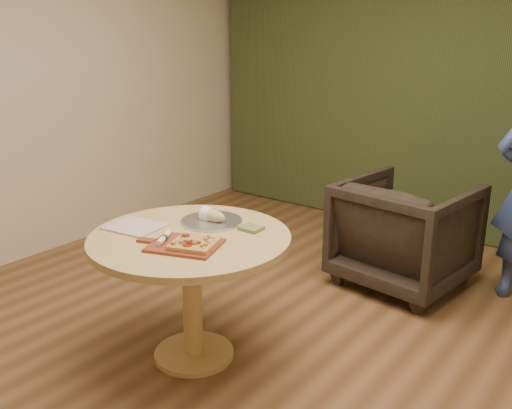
{
  "coord_description": "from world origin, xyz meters",
  "views": [
    {
      "loc": [
        1.67,
        -2.09,
        1.84
      ],
      "look_at": [
        -0.1,
        0.25,
        0.92
      ],
      "focal_mm": 40.0,
      "sensor_mm": 36.0,
      "label": 1
    }
  ],
  "objects_px": {
    "pedestal_table": "(191,259)",
    "pizza_paddle": "(183,245)",
    "bread_roll": "(210,215)",
    "armchair": "(406,228)",
    "serving_tray": "(212,221)",
    "flatbread_pizza": "(194,243)",
    "cutlery_roll": "(164,238)"
  },
  "relations": [
    {
      "from": "serving_tray",
      "to": "bread_roll",
      "type": "xyz_separation_m",
      "value": [
        -0.01,
        -0.0,
        0.04
      ]
    },
    {
      "from": "pizza_paddle",
      "to": "flatbread_pizza",
      "type": "xyz_separation_m",
      "value": [
        0.06,
        0.02,
        0.02
      ]
    },
    {
      "from": "armchair",
      "to": "serving_tray",
      "type": "bearing_deg",
      "value": 74.11
    },
    {
      "from": "cutlery_roll",
      "to": "serving_tray",
      "type": "bearing_deg",
      "value": 65.08
    },
    {
      "from": "cutlery_roll",
      "to": "pedestal_table",
      "type": "bearing_deg",
      "value": 54.04
    },
    {
      "from": "bread_roll",
      "to": "flatbread_pizza",
      "type": "bearing_deg",
      "value": -60.27
    },
    {
      "from": "pizza_paddle",
      "to": "cutlery_roll",
      "type": "bearing_deg",
      "value": 174.3
    },
    {
      "from": "pedestal_table",
      "to": "pizza_paddle",
      "type": "distance_m",
      "value": 0.22
    },
    {
      "from": "bread_roll",
      "to": "pizza_paddle",
      "type": "bearing_deg",
      "value": -69.35
    },
    {
      "from": "pizza_paddle",
      "to": "bread_roll",
      "type": "xyz_separation_m",
      "value": [
        -0.14,
        0.37,
        0.04
      ]
    },
    {
      "from": "pizza_paddle",
      "to": "flatbread_pizza",
      "type": "distance_m",
      "value": 0.07
    },
    {
      "from": "pedestal_table",
      "to": "bread_roll",
      "type": "height_order",
      "value": "bread_roll"
    },
    {
      "from": "pedestal_table",
      "to": "serving_tray",
      "type": "height_order",
      "value": "serving_tray"
    },
    {
      "from": "pedestal_table",
      "to": "serving_tray",
      "type": "relative_size",
      "value": 3.1
    },
    {
      "from": "pedestal_table",
      "to": "serving_tray",
      "type": "bearing_deg",
      "value": 100.82
    },
    {
      "from": "pedestal_table",
      "to": "pizza_paddle",
      "type": "xyz_separation_m",
      "value": [
        0.09,
        -0.14,
        0.15
      ]
    },
    {
      "from": "serving_tray",
      "to": "bread_roll",
      "type": "bearing_deg",
      "value": -180.0
    },
    {
      "from": "pedestal_table",
      "to": "cutlery_roll",
      "type": "xyz_separation_m",
      "value": [
        -0.02,
        -0.17,
        0.17
      ]
    },
    {
      "from": "pedestal_table",
      "to": "armchair",
      "type": "height_order",
      "value": "armchair"
    },
    {
      "from": "armchair",
      "to": "pizza_paddle",
      "type": "bearing_deg",
      "value": 82.29
    },
    {
      "from": "cutlery_roll",
      "to": "bread_roll",
      "type": "xyz_separation_m",
      "value": [
        -0.03,
        0.4,
        0.01
      ]
    },
    {
      "from": "pedestal_table",
      "to": "flatbread_pizza",
      "type": "xyz_separation_m",
      "value": [
        0.15,
        -0.13,
        0.17
      ]
    },
    {
      "from": "pizza_paddle",
      "to": "serving_tray",
      "type": "distance_m",
      "value": 0.39
    },
    {
      "from": "pizza_paddle",
      "to": "armchair",
      "type": "xyz_separation_m",
      "value": [
        0.47,
        1.8,
        -0.32
      ]
    },
    {
      "from": "pizza_paddle",
      "to": "cutlery_roll",
      "type": "xyz_separation_m",
      "value": [
        -0.11,
        -0.03,
        0.02
      ]
    },
    {
      "from": "flatbread_pizza",
      "to": "armchair",
      "type": "bearing_deg",
      "value": 77.12
    },
    {
      "from": "pedestal_table",
      "to": "flatbread_pizza",
      "type": "bearing_deg",
      "value": -39.84
    },
    {
      "from": "pizza_paddle",
      "to": "serving_tray",
      "type": "bearing_deg",
      "value": 90.28
    },
    {
      "from": "pedestal_table",
      "to": "pizza_paddle",
      "type": "height_order",
      "value": "pizza_paddle"
    },
    {
      "from": "pizza_paddle",
      "to": "armchair",
      "type": "bearing_deg",
      "value": 56.18
    },
    {
      "from": "pedestal_table",
      "to": "bread_roll",
      "type": "distance_m",
      "value": 0.3
    },
    {
      "from": "serving_tray",
      "to": "flatbread_pizza",
      "type": "bearing_deg",
      "value": -61.36
    }
  ]
}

